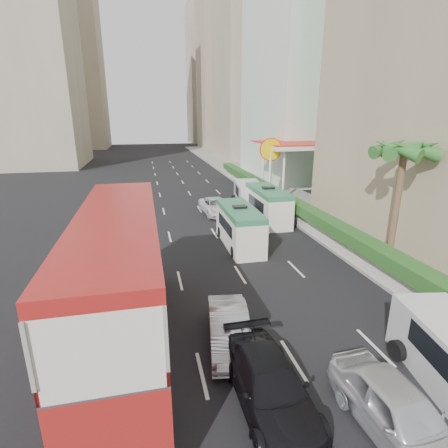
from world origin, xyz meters
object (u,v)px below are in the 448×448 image
object	(u,v)px
car_silver_lane_b	(394,435)
panel_van_far	(249,195)
minibus_near	(239,227)
car_black	(269,404)
shell_station	(291,169)
car_silver_lane_a	(229,344)
minibus_far	(268,205)
van_asset	(216,214)
double_decker_bus	(122,285)
palm_tree	(396,209)

from	to	relation	value
car_silver_lane_b	panel_van_far	bearing A→B (deg)	79.04
minibus_near	panel_van_far	world-z (taller)	minibus_near
car_black	shell_station	size ratio (longest dim) A/B	0.59
car_silver_lane_a	minibus_far	bearing A→B (deg)	73.93
minibus_far	car_black	bearing A→B (deg)	-108.76
van_asset	minibus_near	size ratio (longest dim) A/B	0.84
double_decker_bus	shell_station	size ratio (longest dim) A/B	1.38
double_decker_bus	panel_van_far	size ratio (longest dim) A/B	2.01
palm_tree	shell_station	distance (m)	19.14
panel_van_far	shell_station	xyz separation A→B (m)	(5.77, 4.07, 1.66)
car_silver_lane_a	car_black	distance (m)	3.01
car_black	palm_tree	xyz separation A→B (m)	(9.68, 7.62, 3.38)
minibus_near	panel_van_far	bearing A→B (deg)	70.35
double_decker_bus	palm_tree	world-z (taller)	palm_tree
double_decker_bus	car_silver_lane_b	world-z (taller)	double_decker_bus
car_silver_lane_a	minibus_far	size ratio (longest dim) A/B	0.68
minibus_near	panel_van_far	distance (m)	10.28
palm_tree	shell_station	world-z (taller)	palm_tree
palm_tree	minibus_near	bearing A→B (deg)	143.39
car_silver_lane_b	palm_tree	bearing A→B (deg)	50.64
car_silver_lane_b	palm_tree	world-z (taller)	palm_tree
double_decker_bus	car_silver_lane_b	distance (m)	9.18
double_decker_bus	car_black	xyz separation A→B (m)	(4.12, -3.62, -2.53)
panel_van_far	palm_tree	xyz separation A→B (m)	(3.57, -14.93, 2.29)
car_silver_lane_a	minibus_near	distance (m)	10.46
minibus_far	panel_van_far	bearing A→B (deg)	91.95
minibus_far	double_decker_bus	bearing A→B (deg)	-125.68
double_decker_bus	panel_van_far	world-z (taller)	double_decker_bus
double_decker_bus	minibus_far	bearing A→B (deg)	53.75
double_decker_bus	minibus_near	world-z (taller)	double_decker_bus
double_decker_bus	minibus_near	size ratio (longest dim) A/B	1.93
car_silver_lane_a	van_asset	size ratio (longest dim) A/B	0.85
minibus_far	panel_van_far	world-z (taller)	minibus_far
car_silver_lane_b	panel_van_far	world-z (taller)	panel_van_far
panel_van_far	van_asset	bearing A→B (deg)	-144.34
double_decker_bus	car_silver_lane_a	xyz separation A→B (m)	(3.63, -0.65, -2.53)
car_silver_lane_b	panel_van_far	size ratio (longest dim) A/B	0.81
car_black	panel_van_far	size ratio (longest dim) A/B	0.87
minibus_far	palm_tree	size ratio (longest dim) A/B	0.93
double_decker_bus	palm_tree	xyz separation A→B (m)	(13.80, 4.00, 0.85)
double_decker_bus	minibus_near	xyz separation A→B (m)	(6.71, 9.27, -1.27)
car_silver_lane_a	panel_van_far	world-z (taller)	panel_van_far
car_silver_lane_b	shell_station	distance (m)	29.89
van_asset	double_decker_bus	bearing A→B (deg)	-116.21
palm_tree	car_silver_lane_b	bearing A→B (deg)	-125.96
car_silver_lane_b	shell_station	xyz separation A→B (m)	(9.00, 28.37, 2.75)
minibus_near	van_asset	bearing A→B (deg)	89.73
car_silver_lane_b	minibus_far	size ratio (longest dim) A/B	0.74
car_silver_lane_b	van_asset	size ratio (longest dim) A/B	0.92
car_black	palm_tree	distance (m)	12.78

